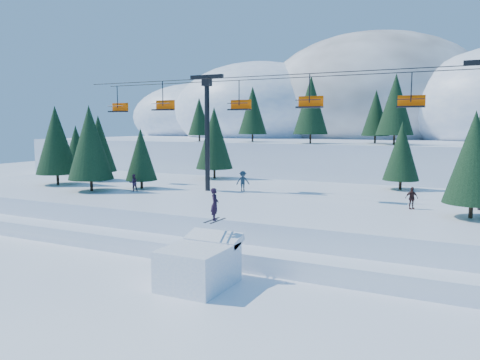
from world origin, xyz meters
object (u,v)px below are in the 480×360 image
at_px(chairlift, 313,113).
at_px(banner_near, 304,270).
at_px(jump_kicker, 200,264).
at_px(banner_far, 388,278).

distance_m(chairlift, banner_near, 15.86).
distance_m(jump_kicker, banner_near, 5.66).
distance_m(jump_kicker, chairlift, 17.90).
bearing_deg(chairlift, jump_kicker, -93.49).
bearing_deg(banner_near, chairlift, 106.02).
bearing_deg(jump_kicker, chairlift, 86.51).
relative_size(jump_kicker, banner_near, 1.78).
xyz_separation_m(chairlift, banner_far, (7.94, -11.90, -8.78)).
height_order(jump_kicker, banner_far, jump_kicker).
bearing_deg(banner_near, jump_kicker, -145.05).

